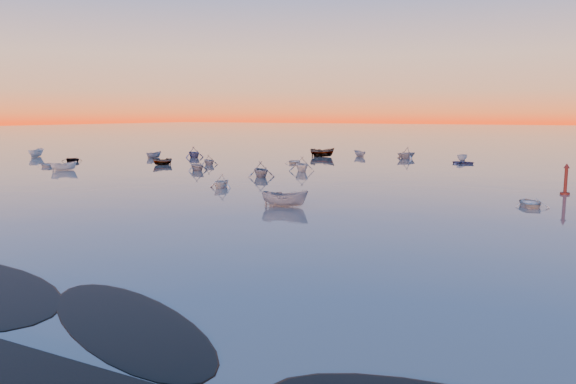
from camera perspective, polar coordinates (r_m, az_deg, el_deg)
The scene contains 5 objects.
ground at distance 117.88m, azimuth 15.02°, elevation 3.94°, with size 600.00×600.00×0.00m, color #635A52.
moored_fleet at distance 73.02m, azimuth 6.59°, elevation 1.84°, with size 124.00×58.00×1.20m, color silver, non-canonical shape.
boat_near_left at distance 89.61m, azimuth -23.25°, elevation 2.37°, with size 3.87×1.61×0.97m, color silver.
boat_near_center at distance 47.05m, azimuth -0.32°, elevation -1.49°, with size 4.00×1.69×1.38m, color slate.
channel_marker at distance 60.25m, azimuth 26.37°, elevation 0.94°, with size 0.88×0.88×3.13m.
Camera 1 is at (26.51, -14.60, 7.74)m, focal length 35.00 mm.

